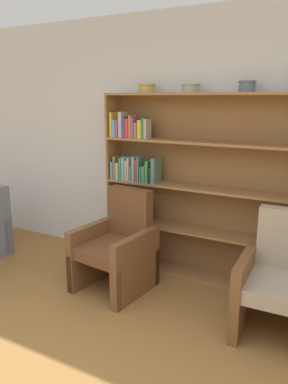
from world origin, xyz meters
TOP-DOWN VIEW (x-y plane):
  - wall_back at (0.00, 2.70)m, footprint 12.00×0.06m
  - bookshelf at (0.01, 2.53)m, footprint 2.42×0.30m
  - bowl_sage at (-0.54, 2.51)m, footprint 0.18×0.18m
  - bowl_terracotta at (-0.06, 2.51)m, footprint 0.19×0.19m
  - bowl_copper at (0.49, 2.51)m, footprint 0.17×0.17m
  - armchair_leather at (-0.55, 1.89)m, footprint 0.72×0.76m
  - armchair_cushioned at (1.01, 1.89)m, footprint 0.66×0.70m

SIDE VIEW (x-z plane):
  - armchair_leather at x=-0.55m, z-range -0.07..0.92m
  - armchair_cushioned at x=1.01m, z-range -0.07..0.92m
  - bookshelf at x=0.01m, z-range -0.01..1.91m
  - wall_back at x=0.00m, z-range 0.00..2.75m
  - bowl_terracotta at x=-0.06m, z-range 1.93..2.02m
  - bowl_sage at x=-0.54m, z-range 1.93..2.02m
  - bowl_copper at x=0.49m, z-range 1.93..2.03m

